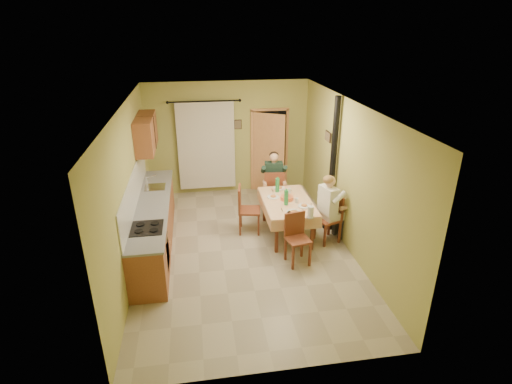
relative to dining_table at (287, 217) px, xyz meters
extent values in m
cube|color=tan|center=(-0.95, -0.46, -0.38)|extent=(4.00, 6.00, 0.01)
cube|color=tan|center=(-0.95, 2.54, 1.02)|extent=(4.00, 0.04, 2.80)
cube|color=tan|center=(-0.95, -3.46, 1.02)|extent=(4.00, 0.04, 2.80)
cube|color=tan|center=(-2.95, -0.46, 1.02)|extent=(0.04, 6.00, 2.80)
cube|color=tan|center=(1.05, -0.46, 1.02)|extent=(0.04, 6.00, 2.80)
cube|color=white|center=(-0.95, -0.46, 2.42)|extent=(4.00, 6.00, 0.04)
cube|color=brown|center=(-2.65, -0.06, 0.06)|extent=(0.60, 3.60, 0.88)
cube|color=gray|center=(-2.65, -0.06, 0.52)|extent=(0.64, 3.64, 0.04)
cube|color=white|center=(-2.93, -0.06, 0.85)|extent=(0.02, 3.60, 0.66)
cube|color=silver|center=(-2.65, 0.74, 0.53)|extent=(0.42, 0.42, 0.03)
cube|color=black|center=(-2.65, -1.06, 0.54)|extent=(0.52, 0.56, 0.02)
cube|color=black|center=(-2.35, -1.06, 0.07)|extent=(0.01, 0.55, 0.55)
cube|color=brown|center=(-2.77, 1.24, 1.57)|extent=(0.35, 1.40, 0.70)
cylinder|color=black|center=(-1.50, 2.42, 1.97)|extent=(1.70, 0.04, 0.04)
cube|color=silver|center=(-1.50, 2.44, 0.87)|extent=(1.40, 0.06, 2.20)
cube|color=black|center=(0.10, 2.53, 0.65)|extent=(0.84, 0.03, 2.06)
cube|color=tan|center=(-0.35, 2.51, 0.65)|extent=(0.06, 0.06, 2.12)
cube|color=tan|center=(0.55, 2.51, 0.65)|extent=(0.06, 0.06, 2.12)
cube|color=tan|center=(0.10, 2.51, 1.71)|extent=(0.96, 0.06, 0.06)
cube|color=tan|center=(0.05, 2.31, 0.64)|extent=(0.73, 0.44, 2.04)
cube|color=#E0AB79|center=(0.00, 0.00, 0.36)|extent=(0.96, 1.60, 0.04)
cube|color=#E0AB79|center=(0.00, -0.80, 0.25)|extent=(0.96, 0.02, 0.22)
cube|color=#E0AB79|center=(0.00, 0.80, 0.25)|extent=(0.96, 0.02, 0.22)
cube|color=#E0AB79|center=(-0.48, 0.00, 0.25)|extent=(0.02, 1.59, 0.22)
cube|color=#E0AB79|center=(0.48, 0.00, 0.25)|extent=(0.02, 1.59, 0.22)
cylinder|color=white|center=(-0.03, 0.64, 0.39)|extent=(0.25, 0.25, 0.02)
ellipsoid|color=#CC7233|center=(-0.03, 0.64, 0.41)|extent=(0.12, 0.12, 0.05)
cylinder|color=white|center=(-0.01, -0.59, 0.39)|extent=(0.25, 0.25, 0.02)
ellipsoid|color=#CC7233|center=(-0.01, -0.59, 0.41)|extent=(0.12, 0.12, 0.05)
cylinder|color=white|center=(0.26, -0.32, 0.39)|extent=(0.25, 0.25, 0.02)
ellipsoid|color=#CC7233|center=(0.26, -0.32, 0.41)|extent=(0.12, 0.12, 0.05)
cylinder|color=white|center=(-0.25, 0.21, 0.39)|extent=(0.25, 0.25, 0.02)
ellipsoid|color=#CC7233|center=(-0.25, 0.21, 0.41)|extent=(0.12, 0.12, 0.05)
cylinder|color=#FD7744|center=(0.00, 0.05, 0.42)|extent=(0.26, 0.26, 0.08)
cylinder|color=white|center=(0.00, -0.55, 0.39)|extent=(0.28, 0.28, 0.02)
cube|color=tan|center=(-0.03, -0.56, 0.41)|extent=(0.07, 0.06, 0.03)
cube|color=tan|center=(0.00, -0.55, 0.41)|extent=(0.06, 0.04, 0.03)
cube|color=tan|center=(0.00, -0.55, 0.41)|extent=(0.07, 0.06, 0.03)
cube|color=tan|center=(0.05, -0.57, 0.41)|extent=(0.07, 0.06, 0.03)
cube|color=tan|center=(0.03, -0.54, 0.41)|extent=(0.06, 0.04, 0.03)
cube|color=tan|center=(-0.06, -0.55, 0.41)|extent=(0.07, 0.07, 0.03)
cube|color=tan|center=(0.02, -0.58, 0.41)|extent=(0.06, 0.05, 0.03)
cylinder|color=silver|center=(0.16, -0.12, 0.43)|extent=(0.07, 0.07, 0.10)
cylinder|color=silver|center=(0.13, 0.38, 0.43)|extent=(0.07, 0.07, 0.10)
cylinder|color=white|center=(0.25, -0.80, 0.50)|extent=(0.11, 0.11, 0.22)
cylinder|color=silver|center=(0.25, -0.80, 0.53)|extent=(0.02, 0.02, 0.30)
cube|color=brown|center=(-0.05, 1.15, 0.10)|extent=(0.50, 0.50, 0.04)
cube|color=brown|center=(-0.07, 0.94, 0.38)|extent=(0.45, 0.09, 0.52)
cube|color=brown|center=(-0.05, -1.09, 0.10)|extent=(0.46, 0.46, 0.04)
cube|color=brown|center=(-0.08, -0.91, 0.34)|extent=(0.39, 0.11, 0.45)
cube|color=brown|center=(0.74, -0.40, 0.10)|extent=(0.52, 0.52, 0.04)
cube|color=brown|center=(0.92, -0.34, 0.35)|extent=(0.16, 0.41, 0.47)
cube|color=brown|center=(-0.74, 0.25, 0.10)|extent=(0.51, 0.51, 0.04)
cube|color=brown|center=(-0.94, 0.28, 0.37)|extent=(0.11, 0.44, 0.50)
cube|color=#192D23|center=(-0.06, 1.05, 0.18)|extent=(0.40, 0.44, 0.16)
cube|color=#192D23|center=(-0.05, 1.18, 0.53)|extent=(0.42, 0.26, 0.54)
sphere|color=tan|center=(-0.05, 1.17, 0.92)|extent=(0.21, 0.21, 0.21)
ellipsoid|color=black|center=(-0.04, 1.21, 0.96)|extent=(0.21, 0.21, 0.16)
cube|color=white|center=(0.84, -0.37, 0.18)|extent=(0.49, 0.46, 0.16)
cube|color=white|center=(0.71, -0.41, 0.53)|extent=(0.33, 0.45, 0.54)
sphere|color=tan|center=(0.72, -0.40, 0.92)|extent=(0.21, 0.21, 0.21)
ellipsoid|color=olive|center=(0.68, -0.41, 0.96)|extent=(0.21, 0.21, 0.16)
cylinder|color=black|center=(0.95, 0.14, 1.02)|extent=(0.12, 0.12, 2.80)
cylinder|color=black|center=(0.95, 0.14, -0.23)|extent=(0.24, 0.24, 0.30)
cube|color=black|center=(-0.70, 2.51, 1.37)|extent=(0.19, 0.03, 0.23)
cube|color=brown|center=(1.02, 0.74, 1.47)|extent=(0.03, 0.31, 0.21)
camera|label=1|loc=(-1.77, -7.13, 3.71)|focal=28.00mm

